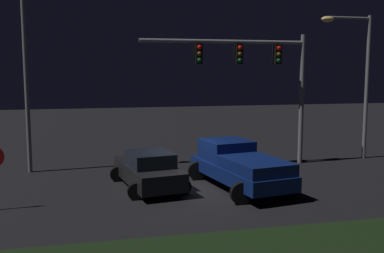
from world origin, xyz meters
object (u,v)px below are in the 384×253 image
pickup_truck (238,163)px  street_lamp_right (357,68)px  car_sedan (149,170)px  street_lamp_left (37,56)px  traffic_signal_gantry (257,67)px

pickup_truck → street_lamp_right: (8.05, 4.31, 3.85)m
car_sedan → street_lamp_right: 12.82m
street_lamp_left → street_lamp_right: (16.12, -0.50, -0.51)m
traffic_signal_gantry → street_lamp_right: size_ratio=1.10×
pickup_truck → street_lamp_left: (-8.07, 4.81, 4.36)m
car_sedan → traffic_signal_gantry: bearing=-70.3°
car_sedan → traffic_signal_gantry: traffic_signal_gantry is taller
street_lamp_left → pickup_truck: bearing=-30.8°
car_sedan → street_lamp_left: bearing=38.5°
pickup_truck → street_lamp_right: bearing=-71.8°
traffic_signal_gantry → pickup_truck: bearing=-120.1°
car_sedan → street_lamp_left: (-4.53, 4.12, 4.62)m
car_sedan → street_lamp_left: street_lamp_left is taller
car_sedan → traffic_signal_gantry: size_ratio=0.56×
pickup_truck → street_lamp_left: street_lamp_left is taller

